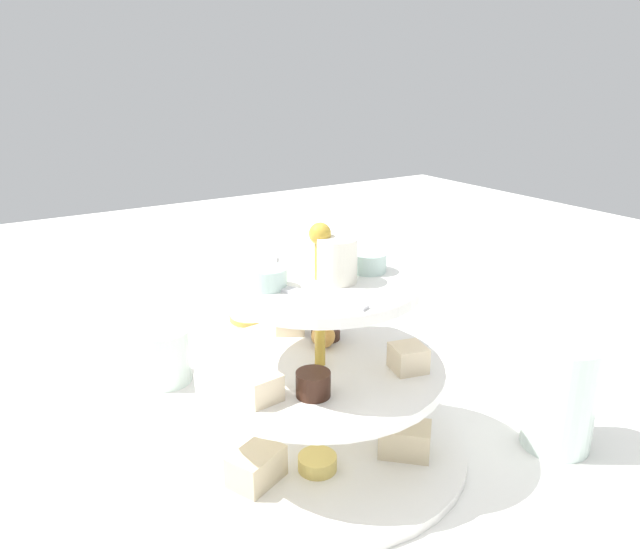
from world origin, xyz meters
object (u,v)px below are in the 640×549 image
object	(u,v)px
water_glass_tall_right	(561,396)
teacup_with_saucer	(252,333)
tiered_serving_stand	(320,386)
butter_knife_right	(405,339)
water_glass_short_left	(164,356)

from	to	relation	value
water_glass_tall_right	teacup_with_saucer	xyz separation A→B (m)	(-0.36, -0.16, -0.03)
tiered_serving_stand	butter_knife_right	distance (m)	0.30
tiered_serving_stand	water_glass_tall_right	distance (m)	0.24
tiered_serving_stand	water_glass_short_left	xyz separation A→B (m)	(-0.22, -0.08, -0.04)
tiered_serving_stand	water_glass_tall_right	bearing A→B (deg)	60.01
water_glass_short_left	tiered_serving_stand	bearing A→B (deg)	19.80
water_glass_tall_right	water_glass_short_left	size ratio (longest dim) A/B	1.66
butter_knife_right	water_glass_short_left	bearing A→B (deg)	37.48
water_glass_short_left	teacup_with_saucer	xyz separation A→B (m)	(-0.02, 0.13, -0.01)
teacup_with_saucer	butter_knife_right	distance (m)	0.21
tiered_serving_stand	teacup_with_saucer	xyz separation A→B (m)	(-0.24, 0.05, -0.05)
tiered_serving_stand	water_glass_short_left	world-z (taller)	tiered_serving_stand
tiered_serving_stand	butter_knife_right	xyz separation A→B (m)	(-0.16, 0.24, -0.07)
water_glass_tall_right	butter_knife_right	world-z (taller)	water_glass_tall_right
teacup_with_saucer	butter_knife_right	xyz separation A→B (m)	(0.09, 0.19, -0.02)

